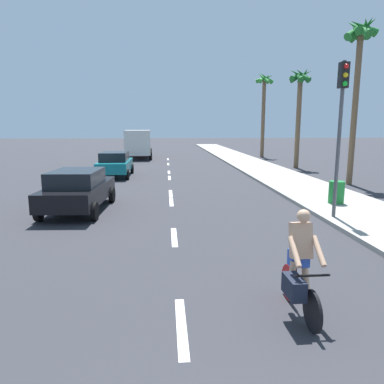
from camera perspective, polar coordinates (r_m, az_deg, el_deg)
ground_plane at (r=21.08m, az=-3.56°, el=1.72°), size 160.00×160.00×0.00m
sidewalk_strip at (r=24.11m, az=12.90°, el=2.73°), size 3.60×80.00×0.14m
lane_stripe_1 at (r=6.14m, az=-1.68°, el=-20.46°), size 0.16×1.80×0.01m
lane_stripe_2 at (r=10.49m, az=-2.84°, el=-7.11°), size 0.16×1.80×0.01m
lane_stripe_3 at (r=15.30m, az=-3.29°, el=-1.54°), size 0.16×1.80×0.01m
lane_stripe_4 at (r=17.22m, az=-3.40°, el=-0.21°), size 0.16×1.80×0.01m
lane_stripe_5 at (r=22.45m, az=-3.60°, el=2.25°), size 0.16×1.80×0.01m
lane_stripe_6 at (r=25.24m, az=-3.68°, el=3.15°), size 0.16×1.80×0.01m
lane_stripe_7 at (r=30.77m, az=-3.78°, el=4.44°), size 0.16×1.80×0.01m
lane_stripe_8 at (r=35.42m, az=-3.84°, el=5.21°), size 0.16×1.80×0.01m
cyclist at (r=6.34m, az=16.60°, el=-11.52°), size 0.62×1.71×1.82m
parked_car_black at (r=14.14m, az=-17.60°, el=0.45°), size 2.23×4.54×1.57m
parked_car_teal at (r=23.47m, az=-12.09°, el=4.45°), size 2.03×4.38×1.57m
delivery_truck at (r=36.45m, az=-8.52°, el=7.62°), size 2.87×6.33×2.80m
palm_tree_mid at (r=21.80m, az=24.99°, el=19.59°), size 1.75×1.78×8.80m
palm_tree_far at (r=28.97m, az=16.68°, el=15.05°), size 1.85×1.65×7.53m
palm_tree_distant at (r=38.66m, az=11.33°, el=14.85°), size 1.87×1.78×8.71m
traffic_signal at (r=12.82m, az=22.54°, el=11.62°), size 0.28×0.33×5.20m
trash_bin_near at (r=15.37m, az=21.91°, el=-0.03°), size 0.60×0.60×0.88m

